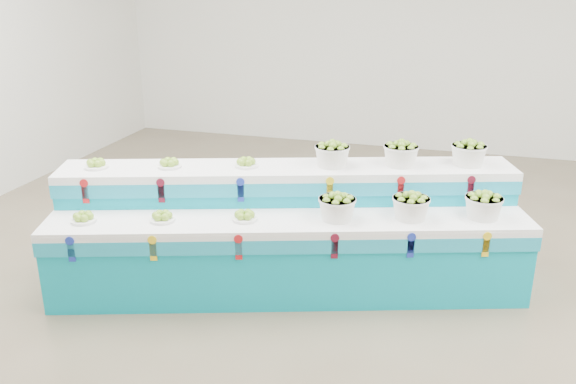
# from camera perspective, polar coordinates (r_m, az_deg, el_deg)

# --- Properties ---
(ground) EXTENTS (10.00, 10.00, 0.00)m
(ground) POSITION_cam_1_polar(r_m,az_deg,el_deg) (5.14, 9.25, -10.96)
(ground) COLOR brown
(ground) RESTS_ON ground
(back_wall) EXTENTS (10.00, 0.00, 10.00)m
(back_wall) POSITION_cam_1_polar(r_m,az_deg,el_deg) (9.43, 14.21, 15.69)
(back_wall) COLOR silver
(back_wall) RESTS_ON ground
(display_stand) EXTENTS (4.15, 2.23, 1.02)m
(display_stand) POSITION_cam_1_polar(r_m,az_deg,el_deg) (5.26, -0.00, -3.69)
(display_stand) COLOR #079AB3
(display_stand) RESTS_ON ground
(plate_lower_left) EXTENTS (0.27, 0.27, 0.09)m
(plate_lower_left) POSITION_cam_1_polar(r_m,az_deg,el_deg) (5.16, -18.82, -2.23)
(plate_lower_left) COLOR white
(plate_lower_left) RESTS_ON display_stand
(plate_lower_mid) EXTENTS (0.27, 0.27, 0.09)m
(plate_lower_mid) POSITION_cam_1_polar(r_m,az_deg,el_deg) (5.01, -11.84, -2.23)
(plate_lower_mid) COLOR white
(plate_lower_mid) RESTS_ON display_stand
(plate_lower_right) EXTENTS (0.27, 0.27, 0.09)m
(plate_lower_right) POSITION_cam_1_polar(r_m,az_deg,el_deg) (4.93, -4.14, -2.19)
(plate_lower_right) COLOR white
(plate_lower_right) RESTS_ON display_stand
(basket_lower_left) EXTENTS (0.39, 0.39, 0.22)m
(basket_lower_left) POSITION_cam_1_polar(r_m,az_deg,el_deg) (4.93, 4.67, -1.38)
(basket_lower_left) COLOR silver
(basket_lower_left) RESTS_ON display_stand
(basket_lower_mid) EXTENTS (0.39, 0.39, 0.22)m
(basket_lower_mid) POSITION_cam_1_polar(r_m,az_deg,el_deg) (5.03, 11.56, -1.29)
(basket_lower_mid) COLOR silver
(basket_lower_mid) RESTS_ON display_stand
(basket_lower_right) EXTENTS (0.39, 0.39, 0.22)m
(basket_lower_right) POSITION_cam_1_polar(r_m,az_deg,el_deg) (5.20, 18.04, -1.19)
(basket_lower_right) COLOR silver
(basket_lower_right) RESTS_ON display_stand
(plate_upper_left) EXTENTS (0.27, 0.27, 0.09)m
(plate_upper_left) POSITION_cam_1_polar(r_m,az_deg,el_deg) (5.51, -17.73, 2.63)
(plate_upper_left) COLOR white
(plate_upper_left) RESTS_ON display_stand
(plate_upper_mid) EXTENTS (0.27, 0.27, 0.09)m
(plate_upper_mid) POSITION_cam_1_polar(r_m,az_deg,el_deg) (5.37, -11.18, 2.76)
(plate_upper_mid) COLOR white
(plate_upper_mid) RESTS_ON display_stand
(plate_upper_right) EXTENTS (0.27, 0.27, 0.09)m
(plate_upper_right) POSITION_cam_1_polar(r_m,az_deg,el_deg) (5.30, -4.00, 2.86)
(plate_upper_right) COLOR white
(plate_upper_right) RESTS_ON display_stand
(basket_upper_left) EXTENTS (0.39, 0.39, 0.22)m
(basket_upper_left) POSITION_cam_1_polar(r_m,az_deg,el_deg) (5.30, 4.21, 3.62)
(basket_upper_left) COLOR silver
(basket_upper_left) RESTS_ON display_stand
(basket_upper_mid) EXTENTS (0.39, 0.39, 0.22)m
(basket_upper_mid) POSITION_cam_1_polar(r_m,az_deg,el_deg) (5.39, 10.64, 3.61)
(basket_upper_mid) COLOR silver
(basket_upper_mid) RESTS_ON display_stand
(basket_upper_right) EXTENTS (0.39, 0.39, 0.22)m
(basket_upper_right) POSITION_cam_1_polar(r_m,az_deg,el_deg) (5.55, 16.74, 3.57)
(basket_upper_right) COLOR silver
(basket_upper_right) RESTS_ON display_stand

